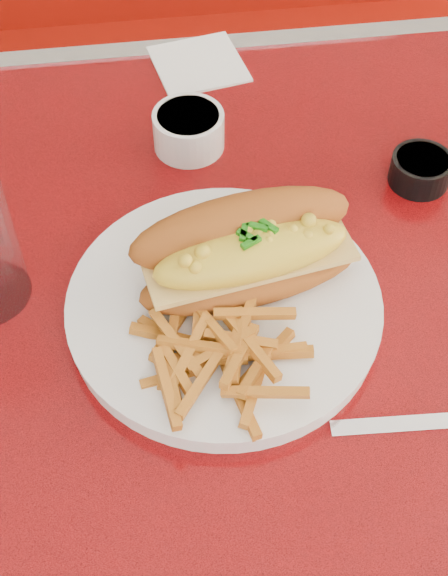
{
  "coord_description": "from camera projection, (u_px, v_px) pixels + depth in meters",
  "views": [
    {
      "loc": [
        -0.15,
        -0.46,
        1.37
      ],
      "look_at": [
        -0.09,
        -0.02,
        0.81
      ],
      "focal_mm": 50.0,
      "sensor_mm": 36.0,
      "label": 1
    }
  ],
  "objects": [
    {
      "name": "sauce_cup_right",
      "position": [
        421.0,
        169.0,
        0.84
      ],
      "size": [
        0.07,
        0.07,
        0.03
      ],
      "rotation": [
        0.0,
        0.0,
        0.06
      ],
      "color": "black",
      "rests_on": "diner_table"
    },
    {
      "name": "mac_hoagie",
      "position": [
        247.0,
        251.0,
        0.71
      ],
      "size": [
        0.22,
        0.13,
        0.09
      ],
      "rotation": [
        0.0,
        0.0,
        0.17
      ],
      "color": "#A3531A",
      "rests_on": "dinner_plate"
    },
    {
      "name": "fork",
      "position": [
        286.0,
        276.0,
        0.75
      ],
      "size": [
        0.1,
        0.15,
        0.0
      ],
      "rotation": [
        0.0,
        0.0,
        2.1
      ],
      "color": "silver",
      "rests_on": "dinner_plate"
    },
    {
      "name": "booth_bench_far",
      "position": [
        211.0,
        127.0,
        1.64
      ],
      "size": [
        1.2,
        0.51,
        0.9
      ],
      "color": "maroon",
      "rests_on": "ground"
    },
    {
      "name": "dinner_plate",
      "position": [
        224.0,
        307.0,
        0.73
      ],
      "size": [
        0.37,
        0.37,
        0.02
      ],
      "rotation": [
        0.0,
        0.0,
        0.34
      ],
      "color": "white",
      "rests_on": "diner_table"
    },
    {
      "name": "fries_pile",
      "position": [
        217.0,
        358.0,
        0.67
      ],
      "size": [
        0.12,
        0.11,
        0.03
      ],
      "primitive_type": null,
      "rotation": [
        0.0,
        0.0,
        -0.1
      ],
      "color": "orange",
      "rests_on": "dinner_plate"
    },
    {
      "name": "diner_table",
      "position": [
        299.0,
        378.0,
        0.89
      ],
      "size": [
        1.23,
        0.83,
        0.77
      ],
      "color": "red",
      "rests_on": "ground"
    },
    {
      "name": "gravy_ramekin",
      "position": [
        189.0,
        129.0,
        0.87
      ],
      "size": [
        0.08,
        0.08,
        0.04
      ],
      "rotation": [
        0.0,
        0.0,
        -0.08
      ],
      "color": "white",
      "rests_on": "diner_table"
    },
    {
      "name": "paper_napkin",
      "position": [
        199.0,
        64.0,
        0.98
      ],
      "size": [
        0.12,
        0.12,
        0.0
      ],
      "primitive_type": "cube",
      "rotation": [
        0.0,
        0.0,
        0.19
      ],
      "color": "white",
      "rests_on": "diner_table"
    },
    {
      "name": "ground",
      "position": [
        273.0,
        568.0,
        1.37
      ],
      "size": [
        8.0,
        8.0,
        0.0
      ],
      "primitive_type": "plane",
      "color": "beige",
      "rests_on": "ground"
    }
  ]
}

